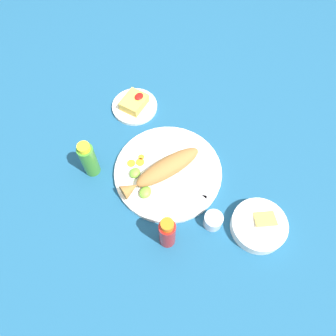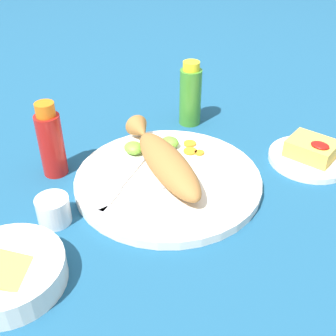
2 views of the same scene
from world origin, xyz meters
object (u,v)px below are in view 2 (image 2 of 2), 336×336
fried_fish (164,160)px  fork_near (135,199)px  side_plate_fries (309,158)px  main_plate (168,180)px  salt_cup (54,212)px  hot_sauce_bottle_green (190,95)px  guacamole_bowl (7,272)px  hot_sauce_bottle_red (51,142)px  fork_far (120,186)px

fried_fish → fork_near: (0.01, -0.10, -0.03)m
fried_fish → side_plate_fries: (0.20, 0.25, -0.04)m
main_plate → salt_cup: (-0.09, -0.21, 0.01)m
main_plate → fried_fish: size_ratio=1.27×
hot_sauce_bottle_green → guacamole_bowl: hot_sauce_bottle_green is taller
fried_fish → guacamole_bowl: fried_fish is taller
hot_sauce_bottle_red → side_plate_fries: size_ratio=0.91×
fork_far → guacamole_bowl: size_ratio=1.05×
fork_far → guacamole_bowl: 0.26m
hot_sauce_bottle_red → salt_cup: size_ratio=2.68×
fork_far → hot_sauce_bottle_green: 0.33m
fork_near → side_plate_fries: (0.19, 0.35, -0.01)m
fried_fish → hot_sauce_bottle_red: 0.23m
fork_far → guacamole_bowl: (0.02, -0.26, 0.00)m
fork_near → fork_far: size_ratio=1.00×
hot_sauce_bottle_red → hot_sauce_bottle_green: same height
hot_sauce_bottle_green → salt_cup: size_ratio=2.67×
fried_fish → hot_sauce_bottle_green: 0.25m
side_plate_fries → guacamole_bowl: bearing=-109.8°
salt_cup → side_plate_fries: size_ratio=0.34×
fork_near → main_plate: bearing=-164.7°
hot_sauce_bottle_green → side_plate_fries: 0.31m
hot_sauce_bottle_green → salt_cup: 0.45m
hot_sauce_bottle_red → fork_far: bearing=11.2°
side_plate_fries → guacamole_bowl: 0.63m
hot_sauce_bottle_red → salt_cup: hot_sauce_bottle_red is taller
side_plate_fries → hot_sauce_bottle_red: bearing=-136.7°
fried_fish → fork_near: 0.11m
fork_far → hot_sauce_bottle_green: hot_sauce_bottle_green is taller
salt_cup → guacamole_bowl: guacamole_bowl is taller
fork_near → salt_cup: salt_cup is taller
fork_near → guacamole_bowl: (-0.03, -0.25, 0.00)m
hot_sauce_bottle_red → fried_fish: bearing=33.0°
main_plate → fork_near: 0.10m
fried_fish → guacamole_bowl: 0.35m
main_plate → fork_far: 0.10m
main_plate → hot_sauce_bottle_green: hot_sauce_bottle_green is taller
hot_sauce_bottle_green → side_plate_fries: (0.30, 0.02, -0.07)m
hot_sauce_bottle_red → main_plate: bearing=29.1°
hot_sauce_bottle_green → fried_fish: bearing=-65.6°
main_plate → guacamole_bowl: 0.34m
main_plate → hot_sauce_bottle_red: size_ratio=2.33×
hot_sauce_bottle_red → side_plate_fries: bearing=43.3°
fork_near → fried_fish: bearing=-155.5°
main_plate → fork_far: bearing=-120.6°
hot_sauce_bottle_green → salt_cup: (0.03, -0.44, -0.05)m
main_plate → side_plate_fries: size_ratio=2.13×
main_plate → fork_near: bearing=-91.1°
main_plate → side_plate_fries: bearing=53.8°
fried_fish → guacamole_bowl: bearing=-65.3°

